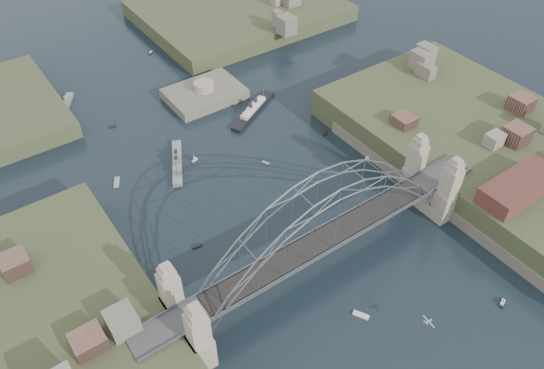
{
  "coord_description": "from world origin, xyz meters",
  "views": [
    {
      "loc": [
        -49.1,
        -51.35,
        88.57
      ],
      "look_at": [
        0.0,
        18.0,
        10.0
      ],
      "focal_mm": 34.71,
      "sensor_mm": 36.0,
      "label": 1
    }
  ],
  "objects": [
    {
      "name": "ground",
      "position": [
        0.0,
        0.0,
        0.0
      ],
      "size": [
        500.0,
        500.0,
        0.0
      ],
      "primitive_type": "plane",
      "color": "black",
      "rests_on": "ground"
    },
    {
      "name": "bridge",
      "position": [
        0.0,
        0.0,
        12.32
      ],
      "size": [
        84.0,
        13.8,
        24.6
      ],
      "color": "#444446",
      "rests_on": "ground"
    },
    {
      "name": "shore_east",
      "position": [
        57.32,
        0.0,
        1.97
      ],
      "size": [
        50.5,
        90.0,
        12.0
      ],
      "color": "#3A4224",
      "rests_on": "ground"
    },
    {
      "name": "headland_ne",
      "position": [
        50.0,
        110.0,
        0.75
      ],
      "size": [
        70.0,
        55.0,
        9.5
      ],
      "primitive_type": "cube",
      "color": "#3A4224",
      "rests_on": "ground"
    },
    {
      "name": "fort_island",
      "position": [
        12.0,
        70.0,
        -0.34
      ],
      "size": [
        22.0,
        16.0,
        9.4
      ],
      "color": "#605A4C",
      "rests_on": "ground"
    },
    {
      "name": "wharf_shed",
      "position": [
        44.0,
        -14.0,
        10.0
      ],
      "size": [
        20.0,
        8.0,
        4.0
      ],
      "primitive_type": "cube",
      "color": "#592D26",
      "rests_on": "shore_east"
    },
    {
      "name": "naval_cruiser_near",
      "position": [
        -9.35,
        47.24,
        0.82
      ],
      "size": [
        10.04,
        16.75,
        5.28
      ],
      "color": "gray",
      "rests_on": "ground"
    },
    {
      "name": "naval_cruiser_far",
      "position": [
        -24.81,
        88.3,
        0.81
      ],
      "size": [
        9.86,
        14.24,
        5.2
      ],
      "color": "gray",
      "rests_on": "ground"
    },
    {
      "name": "ocean_liner",
      "position": [
        19.73,
        55.3,
        0.82
      ],
      "size": [
        20.31,
        12.86,
        5.28
      ],
      "color": "black",
      "rests_on": "ground"
    },
    {
      "name": "aeroplane",
      "position": [
        4.8,
        -24.37,
        5.35
      ],
      "size": [
        1.65,
        3.07,
        0.44
      ],
      "color": "silver"
    },
    {
      "name": "small_boat_a",
      "position": [
        -18.94,
        19.91,
        0.15
      ],
      "size": [
        2.25,
        1.09,
        0.45
      ],
      "color": "silver",
      "rests_on": "ground"
    },
    {
      "name": "small_boat_b",
      "position": [
        9.53,
        34.47,
        0.15
      ],
      "size": [
        1.49,
        2.15,
        0.45
      ],
      "color": "silver",
      "rests_on": "ground"
    },
    {
      "name": "small_boat_c",
      "position": [
        -1.42,
        -14.07,
        0.15
      ],
      "size": [
        2.5,
        3.32,
        0.45
      ],
      "color": "silver",
      "rests_on": "ground"
    },
    {
      "name": "small_boat_d",
      "position": [
        30.01,
        35.14,
        0.15
      ],
      "size": [
        2.15,
        1.78,
        0.45
      ],
      "color": "silver",
      "rests_on": "ground"
    },
    {
      "name": "small_boat_e",
      "position": [
        -25.0,
        49.69,
        0.15
      ],
      "size": [
        2.93,
        4.08,
        0.45
      ],
      "color": "silver",
      "rests_on": "ground"
    },
    {
      "name": "small_boat_f",
      "position": [
        -4.95,
        45.97,
        0.99
      ],
      "size": [
        1.85,
        1.34,
        2.38
      ],
      "color": "silver",
      "rests_on": "ground"
    },
    {
      "name": "small_boat_g",
      "position": [
        23.47,
        -28.32,
        0.28
      ],
      "size": [
        2.6,
        1.65,
        1.43
      ],
      "color": "silver",
      "rests_on": "ground"
    },
    {
      "name": "small_boat_h",
      "position": [
        -16.67,
        72.34,
        0.15
      ],
      "size": [
        2.14,
        0.8,
        0.45
      ],
      "color": "silver",
      "rests_on": "ground"
    },
    {
      "name": "small_boat_i",
      "position": [
        32.75,
        20.55,
        0.28
      ],
      "size": [
        2.88,
        1.93,
        1.43
      ],
      "color": "silver",
      "rests_on": "ground"
    },
    {
      "name": "small_boat_k",
      "position": [
        10.57,
        104.44,
        0.29
      ],
      "size": [
        1.88,
        1.6,
        1.43
      ],
      "color": "silver",
      "rests_on": "ground"
    },
    {
      "name": "small_boat_l",
      "position": [
        -36.02,
        25.52,
        0.15
      ],
      "size": [
        1.1,
        2.34,
        0.45
      ],
      "color": "silver",
      "rests_on": "ground"
    }
  ]
}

